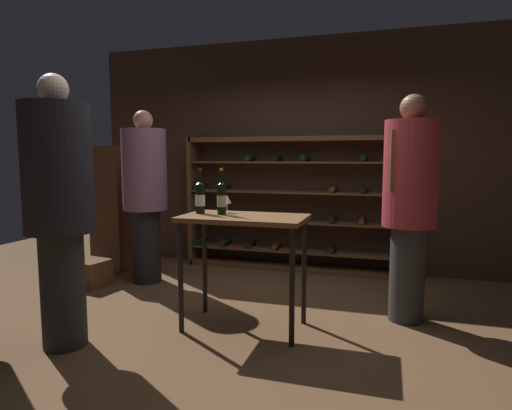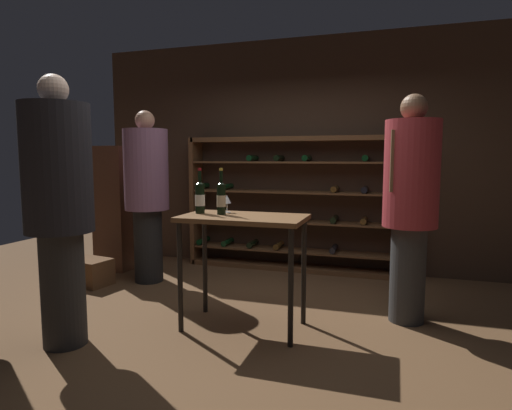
# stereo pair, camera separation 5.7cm
# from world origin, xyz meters

# --- Properties ---
(ground_plane) EXTENTS (10.16, 10.16, 0.00)m
(ground_plane) POSITION_xyz_m (0.00, 0.00, 0.00)
(ground_plane) COLOR brown
(back_wall) EXTENTS (5.71, 0.10, 3.00)m
(back_wall) POSITION_xyz_m (0.00, 2.08, 1.50)
(back_wall) COLOR #3D2B1E
(back_wall) RESTS_ON ground
(wine_rack) EXTENTS (2.80, 0.32, 1.73)m
(wine_rack) POSITION_xyz_m (-0.07, 1.87, 0.86)
(wine_rack) COLOR brown
(wine_rack) RESTS_ON ground
(tasting_table) EXTENTS (1.05, 0.60, 0.98)m
(tasting_table) POSITION_xyz_m (-0.02, -0.17, 0.85)
(tasting_table) COLOR brown
(tasting_table) RESTS_ON ground
(person_bystander_dark_jacket) EXTENTS (0.51, 0.51, 2.00)m
(person_bystander_dark_jacket) POSITION_xyz_m (-1.57, 0.82, 1.10)
(person_bystander_dark_jacket) COLOR black
(person_bystander_dark_jacket) RESTS_ON ground
(person_guest_khaki) EXTENTS (0.47, 0.47, 2.01)m
(person_guest_khaki) POSITION_xyz_m (1.32, 0.43, 1.11)
(person_guest_khaki) COLOR #303030
(person_guest_khaki) RESTS_ON ground
(person_guest_plum_blouse) EXTENTS (0.51, 0.51, 2.08)m
(person_guest_plum_blouse) POSITION_xyz_m (-1.24, -0.92, 1.15)
(person_guest_plum_blouse) COLOR #2A2A2A
(person_guest_plum_blouse) RESTS_ON ground
(wine_crate) EXTENTS (0.53, 0.42, 0.30)m
(wine_crate) POSITION_xyz_m (-2.15, 0.48, 0.15)
(wine_crate) COLOR brown
(wine_crate) RESTS_ON ground
(display_cabinet) EXTENTS (0.44, 0.36, 1.61)m
(display_cabinet) POSITION_xyz_m (-2.29, 1.19, 0.81)
(display_cabinet) COLOR #4C2D1E
(display_cabinet) RESTS_ON ground
(wine_bottle_amber_reserve) EXTENTS (0.08, 0.08, 0.40)m
(wine_bottle_amber_reserve) POSITION_xyz_m (-0.44, -0.14, 1.12)
(wine_bottle_amber_reserve) COLOR black
(wine_bottle_amber_reserve) RESTS_ON tasting_table
(wine_bottle_gold_foil) EXTENTS (0.08, 0.08, 0.40)m
(wine_bottle_gold_foil) POSITION_xyz_m (-0.23, -0.15, 1.12)
(wine_bottle_gold_foil) COLOR black
(wine_bottle_gold_foil) RESTS_ON tasting_table
(wine_glass_stemmed_right) EXTENTS (0.08, 0.08, 0.16)m
(wine_glass_stemmed_right) POSITION_xyz_m (-0.23, -0.02, 1.09)
(wine_glass_stemmed_right) COLOR silver
(wine_glass_stemmed_right) RESTS_ON tasting_table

